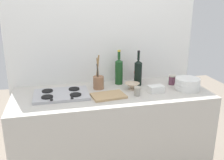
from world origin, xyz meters
name	(u,v)px	position (x,y,z in m)	size (l,w,h in m)	color
counter_block	(112,136)	(0.00, 0.00, 0.45)	(1.80, 0.70, 0.90)	beige
backsplash_panel	(104,61)	(0.00, 0.38, 1.11)	(1.90, 0.06, 2.21)	white
stovetop_hob	(61,94)	(-0.46, 0.02, 0.91)	(0.48, 0.34, 0.04)	#B2B2B7
plate_stack	(187,84)	(0.71, -0.08, 0.96)	(0.24, 0.24, 0.11)	white
wine_bottle_leftmost	(119,71)	(0.12, 0.23, 1.04)	(0.08, 0.08, 0.35)	#19471E
wine_bottle_mid_left	(138,72)	(0.30, 0.15, 1.03)	(0.08, 0.08, 0.35)	black
mixing_bowl	(132,86)	(0.20, 0.04, 0.94)	(0.14, 0.14, 0.06)	beige
butter_dish	(156,89)	(0.40, -0.08, 0.93)	(0.14, 0.09, 0.06)	white
utensil_crock	(98,82)	(-0.10, 0.13, 0.97)	(0.10, 0.10, 0.32)	#996B4C
condiment_jar_front	(172,80)	(0.64, 0.09, 0.95)	(0.07, 0.07, 0.10)	#66384C
condiment_jar_rear	(137,77)	(0.33, 0.26, 0.95)	(0.07, 0.07, 0.11)	#66384C
condiment_jar_spare	(137,91)	(0.20, -0.13, 0.94)	(0.06, 0.06, 0.08)	#9E998C
cutting_board	(108,96)	(-0.05, -0.10, 0.91)	(0.29, 0.20, 0.02)	tan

